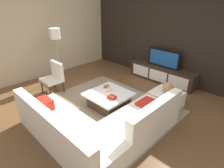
{
  "coord_description": "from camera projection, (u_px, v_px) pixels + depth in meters",
  "views": [
    {
      "loc": [
        2.75,
        -2.67,
        2.53
      ],
      "look_at": [
        -0.24,
        0.35,
        0.5
      ],
      "focal_mm": 29.68,
      "sensor_mm": 36.0,
      "label": 1
    }
  ],
  "objects": [
    {
      "name": "ottoman",
      "position": [
        166.0,
        99.0,
        4.61
      ],
      "size": [
        0.7,
        0.7,
        0.4
      ],
      "primitive_type": "cube",
      "color": "white",
      "rests_on": "ground"
    },
    {
      "name": "accent_chair_near",
      "position": [
        54.0,
        76.0,
        5.23
      ],
      "size": [
        0.56,
        0.49,
        0.87
      ],
      "rotation": [
        0.0,
        0.0,
        0.1
      ],
      "color": "#332319",
      "rests_on": "ground"
    },
    {
      "name": "fruit_bowl",
      "position": [
        107.0,
        88.0,
        4.67
      ],
      "size": [
        0.28,
        0.28,
        0.14
      ],
      "color": "silver",
      "rests_on": "coffee_table"
    },
    {
      "name": "coffee_table",
      "position": [
        109.0,
        100.0,
        4.59
      ],
      "size": [
        0.98,
        0.97,
        0.38
      ],
      "color": "#332319",
      "rests_on": "ground"
    },
    {
      "name": "ground_plane",
      "position": [
        109.0,
        110.0,
        4.55
      ],
      "size": [
        14.0,
        14.0,
        0.0
      ],
      "primitive_type": "plane",
      "color": "brown"
    },
    {
      "name": "television",
      "position": [
        164.0,
        58.0,
        5.75
      ],
      "size": [
        1.06,
        0.06,
        0.55
      ],
      "color": "black",
      "rests_on": "media_console"
    },
    {
      "name": "feature_wall_back",
      "position": [
        171.0,
        37.0,
        5.68
      ],
      "size": [
        6.4,
        0.12,
        2.8
      ],
      "primitive_type": "cube",
      "color": "black",
      "rests_on": "ground"
    },
    {
      "name": "decorative_ball",
      "position": [
        168.0,
        88.0,
        4.47
      ],
      "size": [
        0.26,
        0.26,
        0.26
      ],
      "primitive_type": "sphere",
      "color": "#AD8451",
      "rests_on": "ottoman"
    },
    {
      "name": "area_rug",
      "position": [
        106.0,
        108.0,
        4.61
      ],
      "size": [
        3.13,
        2.65,
        0.01
      ],
      "primitive_type": "cube",
      "color": "gray",
      "rests_on": "ground"
    },
    {
      "name": "side_wall_left",
      "position": [
        45.0,
        34.0,
        6.11
      ],
      "size": [
        0.12,
        5.2,
        2.8
      ],
      "primitive_type": "cube",
      "color": "beige",
      "rests_on": "ground"
    },
    {
      "name": "book_stack",
      "position": [
        112.0,
        97.0,
        4.28
      ],
      "size": [
        0.2,
        0.14,
        0.06
      ],
      "color": "maroon",
      "rests_on": "coffee_table"
    },
    {
      "name": "media_console",
      "position": [
        162.0,
        74.0,
        5.98
      ],
      "size": [
        2.18,
        0.48,
        0.5
      ],
      "color": "#332319",
      "rests_on": "ground"
    },
    {
      "name": "sectional_couch",
      "position": [
        96.0,
        126.0,
        3.55
      ],
      "size": [
        2.46,
        2.43,
        0.8
      ],
      "color": "white",
      "rests_on": "ground"
    },
    {
      "name": "floor_lamp",
      "position": [
        55.0,
        37.0,
        5.62
      ],
      "size": [
        0.32,
        0.32,
        1.66
      ],
      "color": "#A5A5AA",
      "rests_on": "ground"
    }
  ]
}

